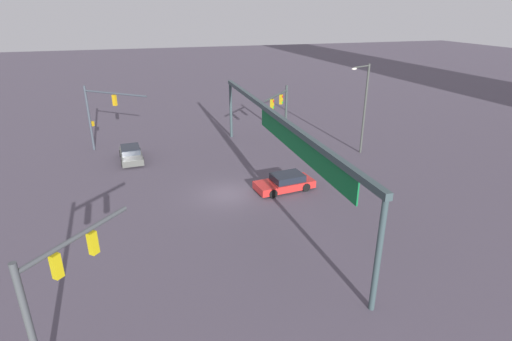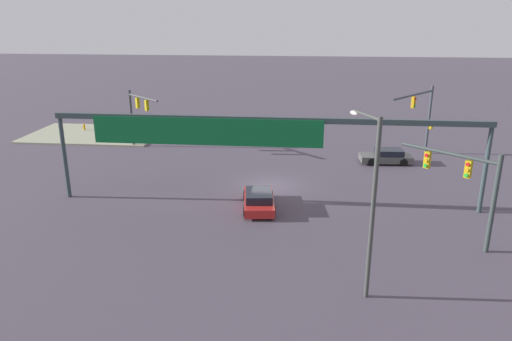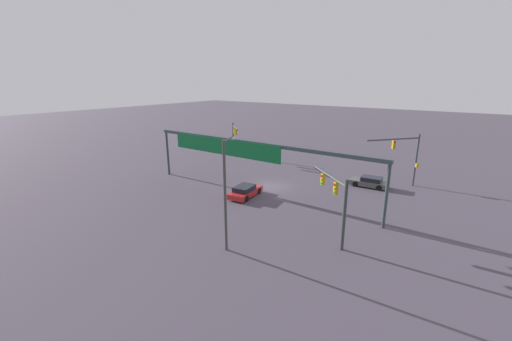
# 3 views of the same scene
# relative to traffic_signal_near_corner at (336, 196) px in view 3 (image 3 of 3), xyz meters

# --- Properties ---
(ground_plane) EXTENTS (230.27, 230.27, 0.00)m
(ground_plane) POSITION_rel_traffic_signal_near_corner_xyz_m (11.07, -8.07, -3.65)
(ground_plane) COLOR #4B4351
(sidewalk_corner) EXTENTS (13.25, 8.56, 0.15)m
(sidewalk_corner) POSITION_rel_traffic_signal_near_corner_xyz_m (30.36, -21.90, -3.57)
(sidewalk_corner) COLOR #9DA085
(sidewalk_corner) RESTS_ON ground
(traffic_signal_near_corner) EXTENTS (4.25, 3.79, 5.36)m
(traffic_signal_near_corner) POSITION_rel_traffic_signal_near_corner_xyz_m (0.00, 0.00, 0.00)
(traffic_signal_near_corner) COLOR #323C3A
(traffic_signal_near_corner) RESTS_ON ground
(traffic_signal_opposite_side) EXTENTS (3.82, 3.52, 5.32)m
(traffic_signal_opposite_side) POSITION_rel_traffic_signal_near_corner_xyz_m (23.93, -17.22, 0.01)
(traffic_signal_opposite_side) COLOR #3B3F43
(traffic_signal_opposite_side) RESTS_ON ground
(traffic_signal_cross_street) EXTENTS (4.69, 5.39, 6.10)m
(traffic_signal_cross_street) POSITION_rel_traffic_signal_near_corner_xyz_m (-1.35, -16.97, 0.46)
(traffic_signal_cross_street) COLOR #384049
(traffic_signal_cross_street) RESTS_ON ground
(streetlamp_curved_arm) EXTENTS (1.16, 2.33, 8.13)m
(streetlamp_curved_arm) POSITION_rel_traffic_signal_near_corner_xyz_m (5.88, 5.61, 1.07)
(streetlamp_curved_arm) COLOR #3E423D
(streetlamp_curved_arm) RESTS_ON ground
(overhead_sign_gantry) EXTENTS (27.53, 0.43, 5.87)m
(overhead_sign_gantry) POSITION_rel_traffic_signal_near_corner_xyz_m (12.31, -4.51, 1.37)
(overhead_sign_gantry) COLOR #314144
(overhead_sign_gantry) RESTS_ON ground
(sedan_car_approaching) EXTENTS (2.40, 4.56, 1.21)m
(sedan_car_approaching) POSITION_rel_traffic_signal_near_corner_xyz_m (11.48, -3.82, -3.07)
(sedan_car_approaching) COLOR red
(sedan_car_approaching) RESTS_ON ground
(sedan_car_waiting_far) EXTENTS (4.35, 2.08, 1.21)m
(sedan_car_waiting_far) POSITION_rel_traffic_signal_near_corner_xyz_m (1.71, -14.74, -3.07)
(sedan_car_waiting_far) COLOR #4E4F4B
(sedan_car_waiting_far) RESTS_ON ground
(fire_hydrant_on_curb) EXTENTS (0.33, 0.22, 0.71)m
(fire_hydrant_on_curb) POSITION_rel_traffic_signal_near_corner_xyz_m (32.12, -23.31, -3.16)
(fire_hydrant_on_curb) COLOR gold
(fire_hydrant_on_curb) RESTS_ON sidewalk_corner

